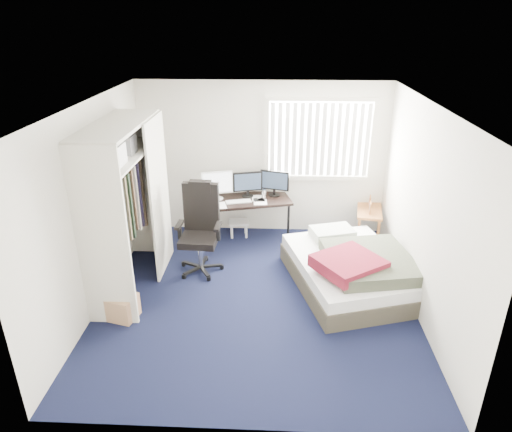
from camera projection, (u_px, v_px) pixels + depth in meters
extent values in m
plane|color=black|center=(257.00, 297.00, 6.01)|extent=(4.20, 4.20, 0.00)
plane|color=silver|center=(263.00, 159.00, 7.42)|extent=(4.00, 0.00, 4.00)
plane|color=silver|center=(245.00, 315.00, 3.59)|extent=(4.00, 0.00, 4.00)
plane|color=silver|center=(94.00, 207.00, 5.59)|extent=(0.00, 4.20, 4.20)
plane|color=silver|center=(424.00, 213.00, 5.42)|extent=(0.00, 4.20, 4.20)
plane|color=white|center=(257.00, 105.00, 5.00)|extent=(4.20, 4.20, 0.00)
cube|color=white|center=(319.00, 139.00, 7.22)|extent=(1.60, 0.02, 1.20)
cube|color=beige|center=(322.00, 99.00, 6.94)|extent=(1.72, 0.06, 0.06)
cube|color=beige|center=(317.00, 177.00, 7.45)|extent=(1.72, 0.06, 0.06)
cube|color=white|center=(320.00, 140.00, 7.17)|extent=(1.60, 0.04, 1.16)
cube|color=beige|center=(102.00, 241.00, 5.09)|extent=(0.60, 0.04, 2.20)
cube|color=beige|center=(146.00, 185.00, 6.73)|extent=(0.60, 0.04, 2.20)
cube|color=beige|center=(116.00, 125.00, 5.46)|extent=(0.60, 1.80, 0.04)
cube|color=beige|center=(120.00, 155.00, 5.62)|extent=(0.56, 1.74, 0.03)
cylinder|color=silver|center=(121.00, 165.00, 5.67)|extent=(0.03, 1.72, 0.03)
cube|color=#26262B|center=(123.00, 201.00, 5.76)|extent=(0.38, 1.10, 0.90)
cube|color=beige|center=(160.00, 197.00, 6.31)|extent=(0.03, 0.90, 2.20)
cube|color=white|center=(106.00, 155.00, 5.15)|extent=(0.38, 0.30, 0.24)
cube|color=gray|center=(120.00, 144.00, 5.61)|extent=(0.34, 0.28, 0.22)
cube|color=black|center=(246.00, 200.00, 7.33)|extent=(1.52, 0.98, 0.04)
cylinder|color=black|center=(209.00, 230.00, 7.11)|extent=(0.04, 0.04, 0.65)
cylinder|color=black|center=(206.00, 217.00, 7.59)|extent=(0.04, 0.04, 0.65)
cylinder|color=black|center=(288.00, 223.00, 7.35)|extent=(0.04, 0.04, 0.65)
cylinder|color=black|center=(280.00, 210.00, 7.83)|extent=(0.04, 0.04, 0.65)
cube|color=white|center=(217.00, 182.00, 7.22)|extent=(0.49, 0.15, 0.36)
cube|color=white|center=(217.00, 182.00, 7.22)|extent=(0.44, 0.12, 0.31)
cube|color=black|center=(248.00, 182.00, 7.32)|extent=(0.47, 0.15, 0.32)
cube|color=#1E2838|center=(248.00, 182.00, 7.32)|extent=(0.42, 0.11, 0.27)
cube|color=black|center=(275.00, 180.00, 7.37)|extent=(0.47, 0.15, 0.32)
cube|color=#1E2838|center=(275.00, 180.00, 7.37)|extent=(0.42, 0.11, 0.27)
cube|color=white|center=(239.00, 202.00, 7.21)|extent=(0.42, 0.24, 0.02)
cube|color=black|center=(256.00, 200.00, 7.26)|extent=(0.08, 0.11, 0.02)
cylinder|color=silver|center=(264.00, 194.00, 7.30)|extent=(0.08, 0.08, 0.16)
cube|color=white|center=(246.00, 199.00, 7.32)|extent=(0.36, 0.35, 0.00)
cube|color=black|center=(201.00, 267.00, 6.61)|extent=(0.64, 0.64, 0.12)
cylinder|color=silver|center=(200.00, 254.00, 6.52)|extent=(0.06, 0.06, 0.41)
cube|color=black|center=(199.00, 239.00, 6.43)|extent=(0.54, 0.54, 0.10)
cube|color=black|center=(201.00, 206.00, 6.47)|extent=(0.51, 0.13, 0.71)
cube|color=black|center=(200.00, 186.00, 6.35)|extent=(0.31, 0.14, 0.16)
cube|color=black|center=(179.00, 225.00, 6.37)|extent=(0.09, 0.29, 0.04)
cube|color=black|center=(218.00, 227.00, 6.31)|extent=(0.09, 0.29, 0.04)
cube|color=white|center=(239.00, 222.00, 7.57)|extent=(0.36, 0.30, 0.03)
cylinder|color=white|center=(232.00, 232.00, 7.53)|extent=(0.04, 0.04, 0.24)
cylinder|color=white|center=(231.00, 227.00, 7.69)|extent=(0.04, 0.04, 0.24)
cylinder|color=white|center=(246.00, 231.00, 7.55)|extent=(0.04, 0.04, 0.24)
cylinder|color=white|center=(246.00, 227.00, 7.71)|extent=(0.04, 0.04, 0.24)
cube|color=brown|center=(369.00, 210.00, 7.39)|extent=(0.50, 0.82, 0.04)
cube|color=brown|center=(358.00, 233.00, 7.22)|extent=(0.05, 0.05, 0.48)
cube|color=brown|center=(359.00, 216.00, 7.83)|extent=(0.05, 0.05, 0.48)
cube|color=brown|center=(378.00, 235.00, 7.16)|extent=(0.05, 0.05, 0.48)
cube|color=brown|center=(377.00, 217.00, 7.77)|extent=(0.05, 0.05, 0.48)
cube|color=brown|center=(370.00, 208.00, 7.19)|extent=(0.04, 0.14, 0.18)
cube|color=brown|center=(370.00, 201.00, 7.45)|extent=(0.04, 0.14, 0.18)
cube|color=#3E392D|center=(349.00, 276.00, 6.25)|extent=(1.88, 2.20, 0.24)
cube|color=white|center=(350.00, 264.00, 6.17)|extent=(1.83, 2.15, 0.17)
cube|color=beige|center=(332.00, 233.00, 6.69)|extent=(0.69, 0.55, 0.14)
cube|color=#373F2F|center=(370.00, 262.00, 5.92)|extent=(1.25, 1.33, 0.18)
cube|color=maroon|center=(348.00, 264.00, 5.72)|extent=(1.01, 1.00, 0.16)
cube|color=tan|center=(120.00, 307.00, 5.56)|extent=(0.46, 0.39, 0.30)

